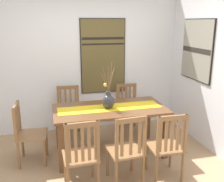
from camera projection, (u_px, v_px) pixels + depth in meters
name	position (u px, v px, depth m)	size (l,w,h in m)	color
ground_plane	(107.00, 179.00, 3.43)	(6.40, 6.40, 0.03)	#A37F5B
wall_back	(84.00, 59.00, 4.81)	(6.40, 0.12, 2.70)	silver
dining_table	(110.00, 115.00, 3.94)	(1.71, 0.87, 0.76)	brown
table_runner	(110.00, 108.00, 3.91)	(1.57, 0.36, 0.01)	gold
centerpiece_vase	(108.00, 100.00, 3.84)	(0.20, 0.25, 0.71)	#333338
chair_0	(69.00, 111.00, 4.64)	(0.44, 0.44, 0.90)	brown
chair_1	(81.00, 155.00, 3.07)	(0.43, 0.43, 0.95)	brown
chair_2	(27.00, 132.00, 3.72)	(0.45, 0.45, 0.91)	brown
chair_3	(127.00, 149.00, 3.21)	(0.45, 0.45, 0.95)	brown
chair_4	(167.00, 145.00, 3.31)	(0.43, 0.43, 0.94)	brown
chair_5	(128.00, 106.00, 4.89)	(0.43, 0.43, 0.88)	brown
painting_on_back_wall	(103.00, 56.00, 4.83)	(0.85, 0.05, 1.39)	black
painting_on_side_wall	(197.00, 50.00, 4.33)	(0.05, 0.89, 1.03)	black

